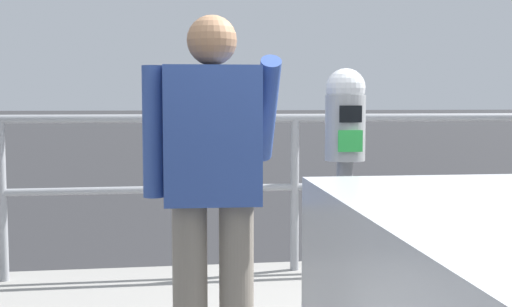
# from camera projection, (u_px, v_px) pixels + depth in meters

# --- Properties ---
(parking_meter) EXTENTS (0.17, 0.18, 1.36)m
(parking_meter) POSITION_uv_depth(u_px,v_px,m) (345.00, 156.00, 2.76)
(parking_meter) COLOR slate
(parking_meter) RESTS_ON sidewalk_curb
(pedestrian_at_meter) EXTENTS (0.60, 0.48, 1.57)m
(pedestrian_at_meter) POSITION_uv_depth(u_px,v_px,m) (213.00, 179.00, 2.75)
(pedestrian_at_meter) COLOR slate
(pedestrian_at_meter) RESTS_ON sidewalk_curb
(background_railing) EXTENTS (24.06, 0.06, 1.12)m
(background_railing) POSITION_uv_depth(u_px,v_px,m) (295.00, 159.00, 4.57)
(background_railing) COLOR gray
(background_railing) RESTS_ON sidewalk_curb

